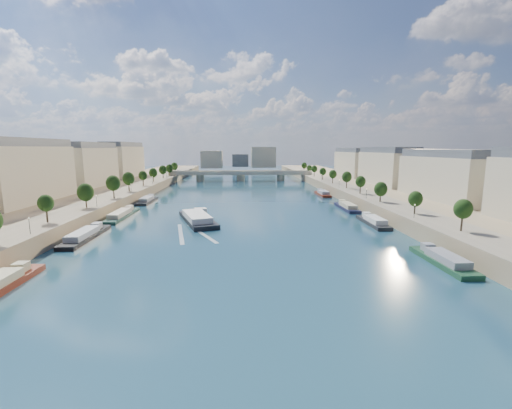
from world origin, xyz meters
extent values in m
plane|color=#0D293A|center=(0.00, 100.00, 0.00)|extent=(700.00, 700.00, 0.00)
cube|color=#9E8460|center=(-72.00, 100.00, 2.50)|extent=(44.00, 520.00, 5.00)
cube|color=#9E8460|center=(72.00, 100.00, 2.50)|extent=(44.00, 520.00, 5.00)
cube|color=gray|center=(-57.00, 100.00, 5.05)|extent=(14.00, 520.00, 0.10)
cube|color=gray|center=(57.00, 100.00, 5.05)|extent=(14.00, 520.00, 0.10)
cylinder|color=#382B1E|center=(-55.00, 42.00, 6.91)|extent=(0.50, 0.50, 3.82)
ellipsoid|color=black|center=(-55.00, 42.00, 10.50)|extent=(4.80, 4.80, 5.52)
cylinder|color=#382B1E|center=(-55.00, 66.00, 6.91)|extent=(0.50, 0.50, 3.82)
ellipsoid|color=black|center=(-55.00, 66.00, 10.50)|extent=(4.80, 4.80, 5.52)
cylinder|color=#382B1E|center=(-55.00, 90.00, 6.91)|extent=(0.50, 0.50, 3.82)
ellipsoid|color=black|center=(-55.00, 90.00, 10.50)|extent=(4.80, 4.80, 5.52)
cylinder|color=#382B1E|center=(-55.00, 114.00, 6.91)|extent=(0.50, 0.50, 3.82)
ellipsoid|color=black|center=(-55.00, 114.00, 10.50)|extent=(4.80, 4.80, 5.52)
cylinder|color=#382B1E|center=(-55.00, 138.00, 6.91)|extent=(0.50, 0.50, 3.82)
ellipsoid|color=black|center=(-55.00, 138.00, 10.50)|extent=(4.80, 4.80, 5.52)
cylinder|color=#382B1E|center=(-55.00, 162.00, 6.91)|extent=(0.50, 0.50, 3.82)
ellipsoid|color=black|center=(-55.00, 162.00, 10.50)|extent=(4.80, 4.80, 5.52)
cylinder|color=#382B1E|center=(-55.00, 186.00, 6.91)|extent=(0.50, 0.50, 3.82)
ellipsoid|color=black|center=(-55.00, 186.00, 10.50)|extent=(4.80, 4.80, 5.52)
cylinder|color=#382B1E|center=(-55.00, 210.00, 6.91)|extent=(0.50, 0.50, 3.82)
ellipsoid|color=black|center=(-55.00, 210.00, 10.50)|extent=(4.80, 4.80, 5.52)
cylinder|color=#382B1E|center=(-55.00, 234.00, 6.91)|extent=(0.50, 0.50, 3.82)
ellipsoid|color=black|center=(-55.00, 234.00, 10.50)|extent=(4.80, 4.80, 5.52)
cylinder|color=#382B1E|center=(55.00, 26.00, 6.91)|extent=(0.50, 0.50, 3.82)
ellipsoid|color=black|center=(55.00, 26.00, 10.50)|extent=(4.80, 4.80, 5.52)
cylinder|color=#382B1E|center=(55.00, 50.00, 6.91)|extent=(0.50, 0.50, 3.82)
ellipsoid|color=black|center=(55.00, 50.00, 10.50)|extent=(4.80, 4.80, 5.52)
cylinder|color=#382B1E|center=(55.00, 74.00, 6.91)|extent=(0.50, 0.50, 3.82)
ellipsoid|color=black|center=(55.00, 74.00, 10.50)|extent=(4.80, 4.80, 5.52)
cylinder|color=#382B1E|center=(55.00, 98.00, 6.91)|extent=(0.50, 0.50, 3.82)
ellipsoid|color=black|center=(55.00, 98.00, 10.50)|extent=(4.80, 4.80, 5.52)
cylinder|color=#382B1E|center=(55.00, 122.00, 6.91)|extent=(0.50, 0.50, 3.82)
ellipsoid|color=black|center=(55.00, 122.00, 10.50)|extent=(4.80, 4.80, 5.52)
cylinder|color=#382B1E|center=(55.00, 146.00, 6.91)|extent=(0.50, 0.50, 3.82)
ellipsoid|color=black|center=(55.00, 146.00, 10.50)|extent=(4.80, 4.80, 5.52)
cylinder|color=#382B1E|center=(55.00, 170.00, 6.91)|extent=(0.50, 0.50, 3.82)
ellipsoid|color=black|center=(55.00, 170.00, 10.50)|extent=(4.80, 4.80, 5.52)
cylinder|color=#382B1E|center=(55.00, 194.00, 6.91)|extent=(0.50, 0.50, 3.82)
ellipsoid|color=black|center=(55.00, 194.00, 10.50)|extent=(4.80, 4.80, 5.52)
cylinder|color=#382B1E|center=(55.00, 218.00, 6.91)|extent=(0.50, 0.50, 3.82)
ellipsoid|color=black|center=(55.00, 218.00, 10.50)|extent=(4.80, 4.80, 5.52)
cylinder|color=#382B1E|center=(55.00, 242.00, 6.91)|extent=(0.50, 0.50, 3.82)
ellipsoid|color=black|center=(55.00, 242.00, 10.50)|extent=(4.80, 4.80, 5.52)
cylinder|color=black|center=(-52.50, 30.00, 7.00)|extent=(0.14, 0.14, 4.00)
sphere|color=#FFE5B2|center=(-52.50, 30.00, 9.10)|extent=(0.36, 0.36, 0.36)
cylinder|color=black|center=(-52.50, 70.00, 7.00)|extent=(0.14, 0.14, 4.00)
sphere|color=#FFE5B2|center=(-52.50, 70.00, 9.10)|extent=(0.36, 0.36, 0.36)
cylinder|color=black|center=(-52.50, 110.00, 7.00)|extent=(0.14, 0.14, 4.00)
sphere|color=#FFE5B2|center=(-52.50, 110.00, 9.10)|extent=(0.36, 0.36, 0.36)
cylinder|color=black|center=(-52.50, 150.00, 7.00)|extent=(0.14, 0.14, 4.00)
sphere|color=#FFE5B2|center=(-52.50, 150.00, 9.10)|extent=(0.36, 0.36, 0.36)
cylinder|color=black|center=(-52.50, 190.00, 7.00)|extent=(0.14, 0.14, 4.00)
sphere|color=#FFE5B2|center=(-52.50, 190.00, 9.10)|extent=(0.36, 0.36, 0.36)
cylinder|color=black|center=(52.50, 45.00, 7.00)|extent=(0.14, 0.14, 4.00)
sphere|color=#FFE5B2|center=(52.50, 45.00, 9.10)|extent=(0.36, 0.36, 0.36)
cylinder|color=black|center=(52.50, 85.00, 7.00)|extent=(0.14, 0.14, 4.00)
sphere|color=#FFE5B2|center=(52.50, 85.00, 9.10)|extent=(0.36, 0.36, 0.36)
cylinder|color=black|center=(52.50, 125.00, 7.00)|extent=(0.14, 0.14, 4.00)
sphere|color=#FFE5B2|center=(52.50, 125.00, 9.10)|extent=(0.36, 0.36, 0.36)
cylinder|color=black|center=(52.50, 165.00, 7.00)|extent=(0.14, 0.14, 4.00)
sphere|color=#FFE5B2|center=(52.50, 165.00, 9.10)|extent=(0.36, 0.36, 0.36)
cylinder|color=black|center=(52.50, 205.00, 7.00)|extent=(0.14, 0.14, 4.00)
sphere|color=#FFE5B2|center=(52.50, 205.00, 9.10)|extent=(0.36, 0.36, 0.36)
cube|color=beige|center=(-85.00, 83.00, 15.00)|extent=(16.00, 52.00, 20.00)
cube|color=#474C54|center=(-85.00, 83.00, 26.60)|extent=(14.72, 50.44, 3.20)
cube|color=beige|center=(-85.00, 141.00, 15.00)|extent=(16.00, 52.00, 20.00)
cube|color=#474C54|center=(-85.00, 141.00, 26.60)|extent=(14.72, 50.44, 3.20)
cube|color=beige|center=(-85.00, 199.00, 15.00)|extent=(16.00, 52.00, 20.00)
cube|color=#474C54|center=(-85.00, 199.00, 26.60)|extent=(14.72, 50.44, 3.20)
cube|color=beige|center=(85.00, 83.00, 15.00)|extent=(16.00, 52.00, 20.00)
cube|color=#474C54|center=(85.00, 83.00, 26.60)|extent=(14.72, 50.44, 3.20)
cube|color=beige|center=(85.00, 141.00, 15.00)|extent=(16.00, 52.00, 20.00)
cube|color=#474C54|center=(85.00, 141.00, 26.60)|extent=(14.72, 50.44, 3.20)
cube|color=beige|center=(85.00, 199.00, 15.00)|extent=(16.00, 52.00, 20.00)
cube|color=#474C54|center=(85.00, 199.00, 26.60)|extent=(14.72, 50.44, 3.20)
cube|color=beige|center=(-30.00, 310.00, 14.00)|extent=(22.00, 18.00, 18.00)
cube|color=beige|center=(25.00, 320.00, 16.00)|extent=(26.00, 20.00, 22.00)
cube|color=#474C54|center=(0.00, 335.00, 12.00)|extent=(18.00, 16.00, 14.00)
cube|color=#C1B79E|center=(0.00, 217.08, 6.20)|extent=(112.00, 11.00, 2.20)
cube|color=#C1B79E|center=(0.00, 212.08, 7.70)|extent=(112.00, 0.80, 0.90)
cube|color=#C1B79E|center=(0.00, 222.08, 7.70)|extent=(112.00, 0.80, 0.90)
cylinder|color=#C1B79E|center=(-32.00, 217.08, 2.50)|extent=(6.40, 6.40, 5.00)
cylinder|color=#C1B79E|center=(0.00, 217.08, 2.50)|extent=(6.40, 6.40, 5.00)
cylinder|color=#C1B79E|center=(32.00, 217.08, 2.50)|extent=(6.40, 6.40, 5.00)
cube|color=#C1B79E|center=(-52.00, 217.08, 2.50)|extent=(6.00, 12.00, 5.00)
cube|color=#C1B79E|center=(52.00, 217.08, 2.50)|extent=(6.00, 12.00, 5.00)
cube|color=black|center=(-15.73, 65.90, 0.47)|extent=(17.57, 31.02, 2.13)
cube|color=white|center=(-15.73, 63.51, 2.49)|extent=(12.80, 20.62, 1.92)
cube|color=white|center=(-15.73, 74.85, 2.43)|extent=(5.18, 4.75, 1.80)
cube|color=silver|center=(-18.93, 48.90, 0.02)|extent=(6.37, 25.72, 0.04)
cube|color=silver|center=(-12.53, 48.90, 0.02)|extent=(12.28, 23.98, 0.04)
cube|color=maroon|center=(-45.50, 7.88, 0.30)|extent=(5.00, 21.34, 1.80)
cube|color=#BAB38B|center=(-45.50, 14.29, 2.10)|extent=(2.50, 2.56, 1.80)
cube|color=black|center=(-45.50, 44.16, 0.30)|extent=(5.00, 25.74, 1.80)
cube|color=#B5BAC2|center=(-45.50, 42.10, 2.00)|extent=(4.10, 14.16, 1.60)
cube|color=#B5BAC2|center=(-45.50, 51.88, 2.10)|extent=(2.50, 3.09, 1.80)
cube|color=#183C31|center=(-45.50, 75.23, 0.30)|extent=(5.00, 28.63, 1.80)
cube|color=beige|center=(-45.50, 72.94, 2.00)|extent=(4.10, 15.75, 1.60)
cube|color=beige|center=(-45.50, 83.81, 2.10)|extent=(2.50, 3.44, 1.80)
cube|color=black|center=(-45.50, 111.45, 0.30)|extent=(5.00, 22.89, 1.80)
cube|color=gray|center=(-45.50, 109.62, 2.00)|extent=(4.10, 12.59, 1.60)
cube|color=gray|center=(-45.50, 118.32, 2.10)|extent=(2.50, 2.75, 1.80)
cube|color=#1C472C|center=(45.50, 17.78, 0.30)|extent=(5.00, 21.11, 1.80)
cube|color=gray|center=(45.50, 16.10, 2.00)|extent=(4.10, 11.61, 1.60)
cube|color=gray|center=(45.50, 24.12, 2.10)|extent=(2.50, 2.53, 1.80)
cube|color=black|center=(45.50, 58.94, 0.30)|extent=(5.00, 20.98, 1.80)
cube|color=white|center=(45.50, 57.27, 2.00)|extent=(4.10, 11.54, 1.60)
cube|color=white|center=(45.50, 65.24, 2.10)|extent=(2.50, 2.52, 1.80)
cube|color=#181B36|center=(45.50, 88.47, 0.30)|extent=(5.00, 22.91, 1.80)
cube|color=beige|center=(45.50, 86.64, 2.00)|extent=(4.10, 12.60, 1.60)
cube|color=beige|center=(45.50, 95.34, 2.10)|extent=(2.50, 2.75, 1.80)
cube|color=#622011|center=(45.50, 132.09, 0.30)|extent=(5.00, 21.10, 1.80)
cube|color=#A5A8B1|center=(45.50, 130.40, 2.00)|extent=(4.10, 11.61, 1.60)
cube|color=#A5A8B1|center=(45.50, 138.42, 2.10)|extent=(2.50, 2.53, 1.80)
camera|label=1|loc=(-0.45, -54.84, 26.19)|focal=24.00mm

